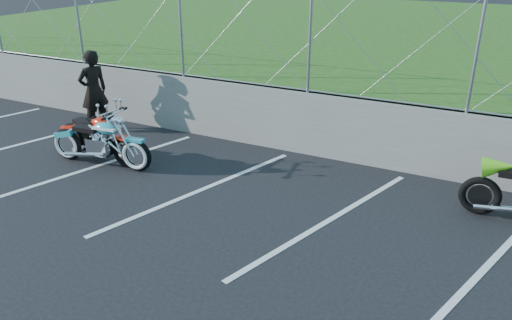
% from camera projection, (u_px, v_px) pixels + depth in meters
% --- Properties ---
extents(ground, '(90.00, 90.00, 0.00)m').
position_uv_depth(ground, '(168.00, 215.00, 8.10)').
color(ground, black).
rests_on(ground, ground).
extents(retaining_wall, '(30.00, 0.22, 1.30)m').
position_uv_depth(retaining_wall, '(263.00, 116.00, 10.72)').
color(retaining_wall, slate).
rests_on(retaining_wall, ground).
extents(grass_field, '(30.00, 20.00, 1.30)m').
position_uv_depth(grass_field, '(378.00, 43.00, 18.92)').
color(grass_field, '#244D14').
rests_on(grass_field, ground).
extents(chain_link_fence, '(28.00, 0.03, 2.00)m').
position_uv_depth(chain_link_fence, '(263.00, 38.00, 10.06)').
color(chain_link_fence, gray).
rests_on(chain_link_fence, retaining_wall).
extents(parking_lines, '(18.29, 4.31, 0.01)m').
position_uv_depth(parking_lines, '(262.00, 204.00, 8.42)').
color(parking_lines, silver).
rests_on(parking_lines, ground).
extents(cruiser_turquoise, '(2.28, 0.72, 1.13)m').
position_uv_depth(cruiser_turquoise, '(101.00, 144.00, 9.75)').
color(cruiser_turquoise, black).
rests_on(cruiser_turquoise, ground).
extents(naked_orange, '(2.15, 0.73, 1.07)m').
position_uv_depth(naked_orange, '(98.00, 138.00, 10.03)').
color(naked_orange, black).
rests_on(naked_orange, ground).
extents(person_standing, '(0.65, 0.80, 1.88)m').
position_uv_depth(person_standing, '(94.00, 91.00, 11.51)').
color(person_standing, black).
rests_on(person_standing, ground).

